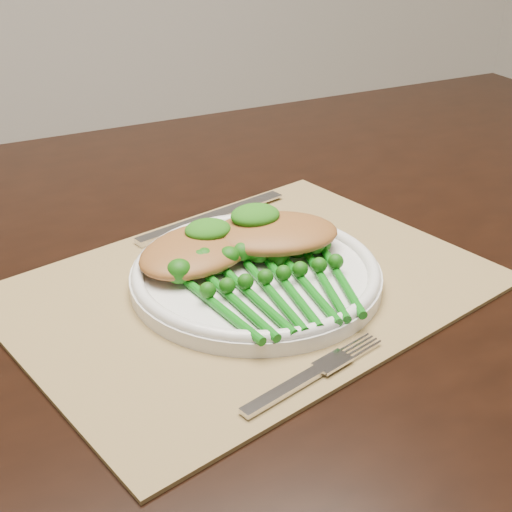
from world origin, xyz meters
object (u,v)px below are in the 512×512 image
object	(u,v)px
dining_table	(229,491)
dinner_plate	(256,274)
broccolini_bundle	(283,293)
chicken_fillet_left	(198,249)
placemat	(249,287)

from	to	relation	value
dining_table	dinner_plate	xyz separation A→B (m)	(0.00, -0.09, 0.39)
broccolini_bundle	chicken_fillet_left	bearing A→B (deg)	116.47
dinner_plate	broccolini_bundle	size ratio (longest dim) A/B	1.43
chicken_fillet_left	broccolini_bundle	xyz separation A→B (m)	(0.05, -0.09, -0.01)
chicken_fillet_left	broccolini_bundle	size ratio (longest dim) A/B	0.78
broccolini_bundle	dining_table	bearing A→B (deg)	90.56
dining_table	chicken_fillet_left	size ratio (longest dim) A/B	12.51
dining_table	dinner_plate	world-z (taller)	dinner_plate
dining_table	dinner_plate	size ratio (longest dim) A/B	6.80
dining_table	placemat	world-z (taller)	placemat
dinner_plate	placemat	bearing A→B (deg)	-166.86
dinner_plate	broccolini_bundle	distance (m)	0.05
dinner_plate	chicken_fillet_left	world-z (taller)	chicken_fillet_left
dinner_plate	chicken_fillet_left	xyz separation A→B (m)	(-0.05, 0.04, 0.02)
dining_table	dinner_plate	distance (m)	0.40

